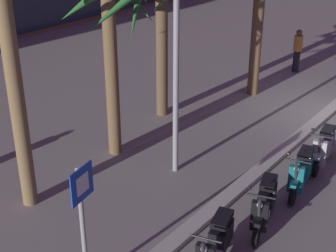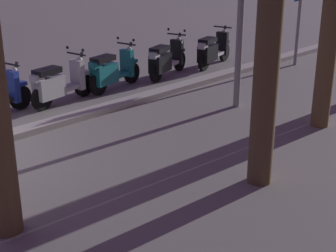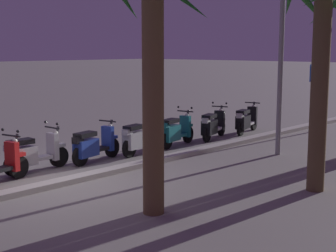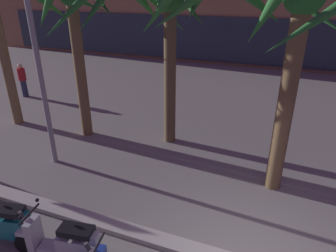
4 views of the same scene
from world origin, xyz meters
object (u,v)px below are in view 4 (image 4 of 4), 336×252
at_px(palm_tree_by_mall_entrance, 171,29).
at_px(palm_tree_far_corner, 296,40).
at_px(pedestrian_strolling_near_curb, 23,80).
at_px(street_lamp, 31,22).
at_px(palm_tree_near_sign, 75,23).
at_px(scooter_silver_lead_nearest, 64,243).

height_order(palm_tree_by_mall_entrance, palm_tree_far_corner, palm_tree_far_corner).
height_order(palm_tree_by_mall_entrance, pedestrian_strolling_near_curb, palm_tree_by_mall_entrance).
bearing_deg(palm_tree_far_corner, pedestrian_strolling_near_curb, 164.36).
relative_size(palm_tree_by_mall_entrance, street_lamp, 0.75).
relative_size(palm_tree_by_mall_entrance, palm_tree_near_sign, 0.98).
distance_m(palm_tree_near_sign, palm_tree_far_corner, 6.23).
distance_m(scooter_silver_lead_nearest, palm_tree_near_sign, 6.38).
bearing_deg(scooter_silver_lead_nearest, palm_tree_by_mall_entrance, 89.89).
height_order(scooter_silver_lead_nearest, palm_tree_near_sign, palm_tree_near_sign).
distance_m(palm_tree_by_mall_entrance, pedestrian_strolling_near_curb, 8.55).
height_order(palm_tree_by_mall_entrance, palm_tree_near_sign, palm_tree_near_sign).
height_order(scooter_silver_lead_nearest, palm_tree_by_mall_entrance, palm_tree_by_mall_entrance).
height_order(palm_tree_far_corner, street_lamp, street_lamp).
xyz_separation_m(scooter_silver_lead_nearest, pedestrian_strolling_near_curb, (-7.90, 7.02, 0.34)).
distance_m(pedestrian_strolling_near_curb, street_lamp, 7.40).
distance_m(scooter_silver_lead_nearest, street_lamp, 5.17).
bearing_deg(scooter_silver_lead_nearest, palm_tree_far_corner, 49.24).
height_order(scooter_silver_lead_nearest, palm_tree_far_corner, palm_tree_far_corner).
relative_size(palm_tree_by_mall_entrance, palm_tree_far_corner, 0.96).
xyz_separation_m(pedestrian_strolling_near_curb, street_lamp, (5.25, -4.20, 3.09)).
relative_size(scooter_silver_lead_nearest, palm_tree_far_corner, 0.36).
relative_size(palm_tree_far_corner, street_lamp, 0.78).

